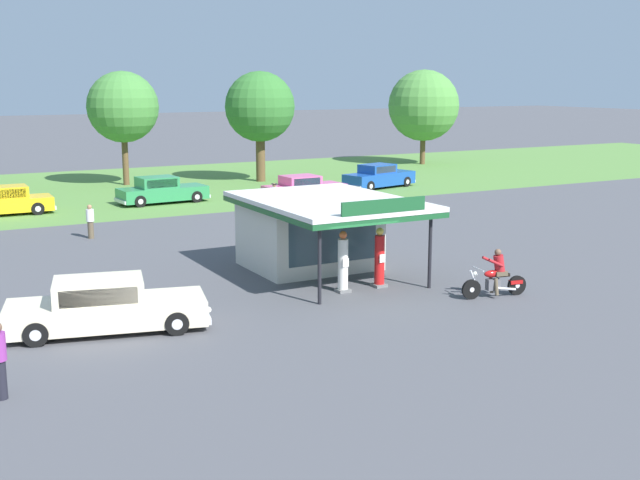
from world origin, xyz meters
TOP-DOWN VIEW (x-y plane):
  - ground_plane at (0.00, 0.00)m, footprint 300.00×300.00m
  - grass_verge_strip at (0.00, 30.00)m, footprint 120.00×24.00m
  - service_station_kiosk at (0.71, 4.31)m, footprint 5.09×7.21m
  - gas_pump_nearside at (-0.00, 0.92)m, footprint 0.44×0.44m
  - gas_pump_offside at (1.42, 0.92)m, footprint 0.44×0.44m
  - motorcycle_with_rider at (4.00, -1.97)m, footprint 2.28×0.75m
  - featured_classic_sedan at (-7.91, 0.40)m, footprint 5.82×3.06m
  - parked_car_back_row_centre at (0.70, 22.75)m, footprint 5.26×2.26m
  - parked_car_back_row_left at (-7.94, 22.69)m, footprint 5.58×2.03m
  - parked_car_second_row_spare at (15.16, 22.45)m, footprint 5.48×2.95m
  - parked_car_back_row_right at (8.20, 19.62)m, footprint 5.00×2.13m
  - bystander_strolling_foreground at (-5.23, 14.12)m, footprint 0.34×0.34m
  - bystander_leaning_by_kiosk at (5.06, 16.94)m, footprint 0.34×0.34m
  - tree_oak_far_right at (26.47, 33.42)m, footprint 5.84×5.84m
  - tree_oak_left at (9.81, 29.24)m, footprint 4.78×4.78m
  - tree_oak_far_left at (1.08, 31.75)m, footprint 4.68×4.68m

SIDE VIEW (x-z plane):
  - ground_plane at x=0.00m, z-range 0.00..0.00m
  - grass_verge_strip at x=0.00m, z-range 0.00..0.01m
  - motorcycle_with_rider at x=4.00m, z-range -0.14..1.44m
  - parked_car_back_row_left at x=-7.94m, z-range -0.08..1.41m
  - parked_car_back_row_right at x=8.20m, z-range -0.06..1.43m
  - featured_classic_sedan at x=-7.91m, z-range -0.06..1.43m
  - parked_car_back_row_centre at x=0.70m, z-range -0.07..1.45m
  - parked_car_second_row_spare at x=15.16m, z-range -0.07..1.47m
  - bystander_strolling_foreground at x=-5.23m, z-range 0.03..1.54m
  - bystander_leaning_by_kiosk at x=5.06m, z-range 0.04..1.56m
  - gas_pump_offside at x=1.42m, z-range -0.08..1.95m
  - gas_pump_nearside at x=0.00m, z-range -0.08..1.96m
  - service_station_kiosk at x=0.71m, z-range -0.01..3.21m
  - tree_oak_far_right at x=26.47m, z-range 0.95..8.72m
  - tree_oak_left at x=9.81m, z-range 1.32..8.83m
  - tree_oak_far_left at x=1.08m, z-range 1.39..8.88m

